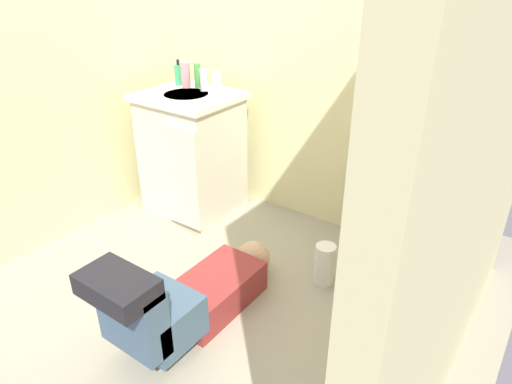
% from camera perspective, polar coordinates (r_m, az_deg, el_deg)
% --- Properties ---
extents(ground_plane, '(2.71, 2.95, 0.04)m').
position_cam_1_polar(ground_plane, '(2.52, -5.33, -12.26)').
color(ground_plane, '#9E9783').
extents(wall_back, '(2.37, 0.08, 2.40)m').
position_cam_1_polar(wall_back, '(2.81, 7.78, 19.30)').
color(wall_back, beige).
rests_on(wall_back, ground_plane).
extents(wall_left, '(0.08, 1.95, 2.40)m').
position_cam_1_polar(wall_left, '(2.87, -25.12, 17.30)').
color(wall_left, beige).
rests_on(wall_left, ground_plane).
extents(wall_right, '(0.08, 1.95, 2.40)m').
position_cam_1_polar(wall_right, '(1.50, 28.46, 9.21)').
color(wall_right, beige).
rests_on(wall_right, ground_plane).
extents(toilet, '(0.36, 0.46, 0.75)m').
position_cam_1_polar(toilet, '(2.54, 18.38, -2.83)').
color(toilet, silver).
rests_on(toilet, ground_plane).
extents(vanity_cabinet, '(0.60, 0.53, 0.82)m').
position_cam_1_polar(vanity_cabinet, '(3.08, -7.99, 4.88)').
color(vanity_cabinet, beige).
rests_on(vanity_cabinet, ground_plane).
extents(faucet, '(0.02, 0.02, 0.10)m').
position_cam_1_polar(faucet, '(3.04, -6.69, 13.65)').
color(faucet, silver).
rests_on(faucet, vanity_cabinet).
extents(person_plumber, '(0.39, 1.06, 0.52)m').
position_cam_1_polar(person_plumber, '(2.20, -8.51, -12.73)').
color(person_plumber, maroon).
rests_on(person_plumber, ground_plane).
extents(tissue_box, '(0.22, 0.11, 0.10)m').
position_cam_1_polar(tissue_box, '(2.45, 19.55, 7.13)').
color(tissue_box, silver).
rests_on(tissue_box, toilet).
extents(toiletry_bag, '(0.12, 0.09, 0.11)m').
position_cam_1_polar(toiletry_bag, '(2.42, 22.93, 6.38)').
color(toiletry_bag, '#B22D3F').
rests_on(toiletry_bag, toilet).
extents(soap_dispenser, '(0.06, 0.06, 0.17)m').
position_cam_1_polar(soap_dispenser, '(3.15, -9.63, 14.28)').
color(soap_dispenser, '#339B64').
rests_on(soap_dispenser, vanity_cabinet).
extents(bottle_pink, '(0.06, 0.06, 0.16)m').
position_cam_1_polar(bottle_pink, '(3.08, -8.78, 14.28)').
color(bottle_pink, '#D28D99').
rests_on(bottle_pink, vanity_cabinet).
extents(bottle_green, '(0.04, 0.04, 0.16)m').
position_cam_1_polar(bottle_green, '(3.06, -7.31, 14.23)').
color(bottle_green, green).
rests_on(bottle_green, vanity_cabinet).
extents(bottle_clear, '(0.05, 0.05, 0.14)m').
position_cam_1_polar(bottle_clear, '(2.98, -6.57, 13.76)').
color(bottle_clear, silver).
rests_on(bottle_clear, vanity_cabinet).
extents(bottle_white, '(0.06, 0.06, 0.12)m').
position_cam_1_polar(bottle_white, '(2.99, -4.95, 13.65)').
color(bottle_white, white).
rests_on(bottle_white, vanity_cabinet).
extents(paper_towel_roll, '(0.11, 0.11, 0.23)m').
position_cam_1_polar(paper_towel_roll, '(2.50, 8.58, -8.92)').
color(paper_towel_roll, white).
rests_on(paper_towel_roll, ground_plane).
extents(toilet_paper_roll, '(0.11, 0.11, 0.10)m').
position_cam_1_polar(toilet_paper_roll, '(2.17, 16.14, -19.10)').
color(toilet_paper_roll, white).
rests_on(toilet_paper_roll, ground_plane).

